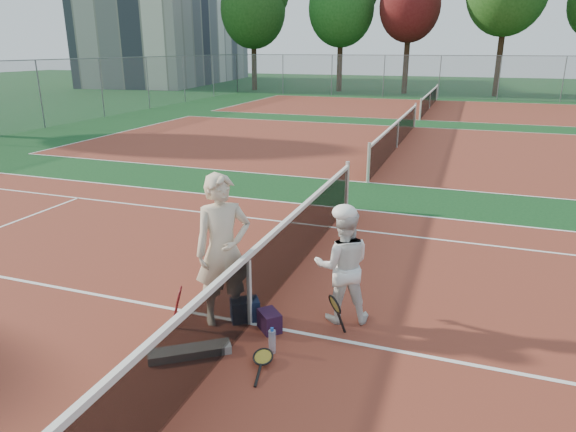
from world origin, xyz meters
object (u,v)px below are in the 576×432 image
at_px(racket_red, 180,308).
at_px(racket_black_held, 334,316).
at_px(player_a, 223,250).
at_px(net_main, 249,289).
at_px(racket_spare, 263,359).
at_px(apartment_block, 170,7).
at_px(water_bottle, 272,342).
at_px(sports_bag_purple, 269,321).
at_px(player_b, 343,266).
at_px(sports_bag_navy, 245,310).

height_order(racket_red, racket_black_held, racket_red).
distance_m(player_a, racket_red, 0.94).
relative_size(net_main, racket_spare, 18.38).
xyz_separation_m(apartment_block, water_bottle, (28.53, -44.54, -7.35)).
bearing_deg(racket_spare, sports_bag_purple, 4.47).
bearing_deg(water_bottle, player_a, 149.19).
height_order(player_b, racket_red, player_b).
relative_size(player_a, racket_spare, 3.40).
height_order(racket_spare, sports_bag_purple, sports_bag_purple).
distance_m(apartment_block, player_b, 52.73).
bearing_deg(racket_black_held, apartment_block, -102.68).
height_order(player_a, player_b, player_a).
height_order(net_main, player_a, player_a).
distance_m(apartment_block, racket_spare, 53.60).
bearing_deg(net_main, water_bottle, -45.51).
distance_m(sports_bag_purple, water_bottle, 0.53).
bearing_deg(player_b, racket_spare, 47.00).
bearing_deg(racket_black_held, player_b, -133.38).
height_order(player_a, racket_red, player_a).
height_order(player_b, racket_spare, player_b).
height_order(player_b, sports_bag_navy, player_b).
bearing_deg(player_a, racket_spare, -82.27).
bearing_deg(apartment_block, water_bottle, -57.36).
bearing_deg(racket_black_held, net_main, -41.73).
bearing_deg(net_main, player_a, -177.75).
relative_size(player_b, racket_red, 2.65).
relative_size(net_main, player_b, 7.05).
bearing_deg(racket_black_held, water_bottle, -0.16).
distance_m(net_main, racket_spare, 1.03).
distance_m(racket_black_held, racket_spare, 1.09).
bearing_deg(sports_bag_navy, racket_red, -145.75).
bearing_deg(apartment_block, racket_red, -58.52).
relative_size(player_a, sports_bag_navy, 5.44).
height_order(sports_bag_purple, water_bottle, water_bottle).
distance_m(racket_spare, water_bottle, 0.26).
bearing_deg(apartment_block, racket_black_held, -56.44).
height_order(racket_red, water_bottle, racket_red).
xyz_separation_m(sports_bag_navy, sports_bag_purple, (0.41, -0.14, -0.02)).
bearing_deg(racket_spare, water_bottle, -16.18).
xyz_separation_m(racket_red, racket_spare, (1.32, -0.38, -0.23)).
distance_m(racket_black_held, sports_bag_purple, 0.85).
relative_size(player_b, water_bottle, 5.19).
height_order(racket_spare, water_bottle, water_bottle).
xyz_separation_m(net_main, water_bottle, (0.53, -0.54, -0.36)).
xyz_separation_m(racket_spare, water_bottle, (0.02, 0.24, 0.09)).
relative_size(player_a, racket_black_held, 3.56).
xyz_separation_m(net_main, apartment_block, (-28.00, 44.00, 6.99)).
bearing_deg(player_a, racket_black_held, -36.53).
xyz_separation_m(player_a, water_bottle, (0.88, -0.52, -0.87)).
xyz_separation_m(apartment_block, player_a, (27.65, -44.01, -6.48)).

